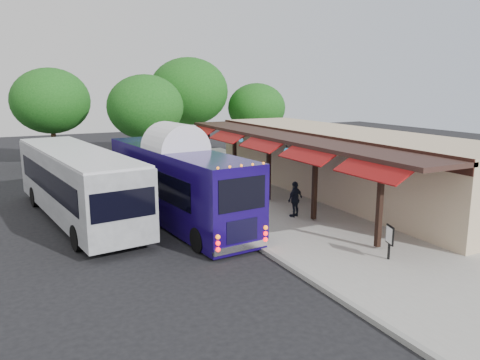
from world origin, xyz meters
TOP-DOWN VIEW (x-y plane):
  - ground at (0.00, 0.00)m, footprint 90.00×90.00m
  - sidewalk at (5.00, 4.00)m, footprint 10.00×40.00m
  - curb at (0.05, 4.00)m, footprint 0.20×40.00m
  - station_shelter at (8.38, 4.00)m, footprint 8.15×20.00m
  - coach_bus at (-1.45, 3.18)m, footprint 3.41×11.18m
  - city_bus at (-5.41, 5.40)m, footprint 4.14×12.19m
  - ped_a at (0.60, -0.87)m, footprint 0.65×0.43m
  - ped_b at (3.24, 6.26)m, footprint 0.92×0.77m
  - ped_c at (3.40, 0.93)m, footprint 1.04×0.71m
  - ped_d at (3.40, 11.51)m, footprint 1.44×1.29m
  - sign_board at (3.37, -5.00)m, footprint 0.23×0.53m
  - tree_left at (0.76, 15.98)m, footprint 5.28×5.28m
  - tree_mid at (5.57, 20.26)m, footprint 6.43×6.43m
  - tree_right at (10.95, 18.52)m, footprint 4.83×4.83m
  - tree_far at (-4.91, 21.24)m, footprint 5.69×5.69m

SIDE VIEW (x-z plane):
  - ground at x=0.00m, z-range 0.00..0.00m
  - sidewalk at x=5.00m, z-range 0.00..0.15m
  - curb at x=0.05m, z-range -0.01..0.15m
  - sign_board at x=3.37m, z-range 0.36..1.57m
  - ped_c at x=3.40m, z-range 0.15..1.79m
  - ped_b at x=3.24m, z-range 0.15..1.85m
  - ped_a at x=0.60m, z-range 0.15..1.94m
  - ped_d at x=3.40m, z-range 0.15..2.09m
  - city_bus at x=-5.41m, z-range 0.17..3.38m
  - station_shelter at x=8.38m, z-range 0.05..3.65m
  - coach_bus at x=-1.45m, z-range 0.13..3.65m
  - tree_right at x=10.95m, z-range 1.03..7.21m
  - tree_left at x=0.76m, z-range 1.13..7.89m
  - tree_far at x=-4.91m, z-range 1.22..8.50m
  - tree_mid at x=5.57m, z-range 1.38..9.61m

